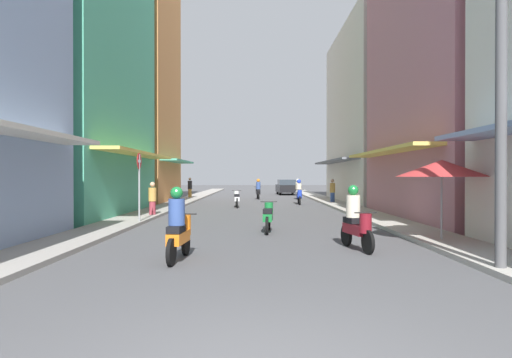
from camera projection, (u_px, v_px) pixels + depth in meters
name	position (u px, v px, depth m)	size (l,w,h in m)	color
ground_plane	(258.00, 205.00, 27.33)	(120.91, 120.91, 0.00)	#4C4C4F
sidewalk_left	(177.00, 204.00, 27.35)	(1.62, 62.96, 0.12)	#9E9991
sidewalk_right	(340.00, 204.00, 27.31)	(1.62, 62.96, 0.12)	#ADA89E
building_left_mid	(64.00, 56.00, 20.24)	(7.05, 10.46, 14.54)	#4CB28C
building_left_far	(129.00, 89.00, 30.38)	(7.05, 8.02, 15.49)	#D88C4C
building_right_mid	(473.00, 68.00, 18.28)	(7.05, 10.44, 12.49)	#B7727F
building_right_far	(387.00, 115.00, 30.57)	(7.05, 12.73, 11.95)	silver
motorbike_silver	(300.00, 190.00, 34.67)	(0.59, 1.80, 1.58)	black
motorbike_black	(260.00, 190.00, 34.57)	(0.55, 1.81, 1.58)	black
motorbike_orange	(181.00, 228.00, 9.45)	(0.55, 1.81, 1.58)	black
motorbike_maroon	(358.00, 221.00, 10.83)	(0.62, 1.79, 1.58)	black
motorbike_white	(239.00, 199.00, 25.47)	(0.55, 1.81, 0.96)	black
motorbike_green	(270.00, 216.00, 14.24)	(0.55, 1.81, 0.96)	black
motorbike_blue	(301.00, 193.00, 28.16)	(0.55, 1.81, 1.58)	black
parked_car	(289.00, 187.00, 42.79)	(1.98, 4.19, 1.45)	black
pedestrian_crossing	(334.00, 192.00, 28.71)	(0.34, 0.34, 1.59)	#334C8C
pedestrian_far	(154.00, 200.00, 19.36)	(0.34, 0.34, 1.54)	#99333F
pedestrian_foreground	(192.00, 188.00, 35.00)	(0.34, 0.34, 1.67)	#BF8C3F
vendor_umbrella	(444.00, 168.00, 11.85)	(2.38, 2.38, 2.23)	#99999E
utility_pole	(504.00, 95.00, 8.14)	(0.20, 1.20, 6.41)	#4C4C4F
street_sign_no_entry	(141.00, 178.00, 16.54)	(0.07, 0.60, 2.65)	gray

